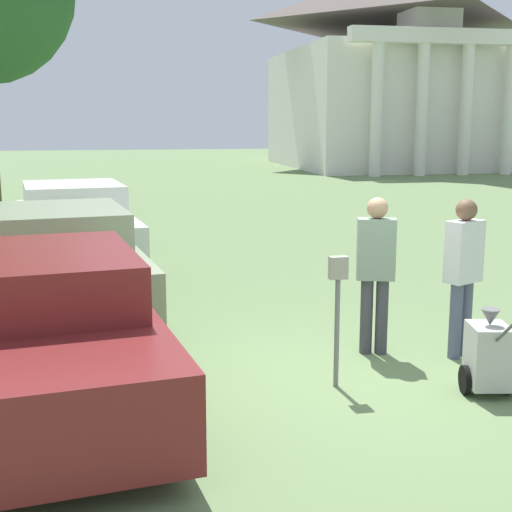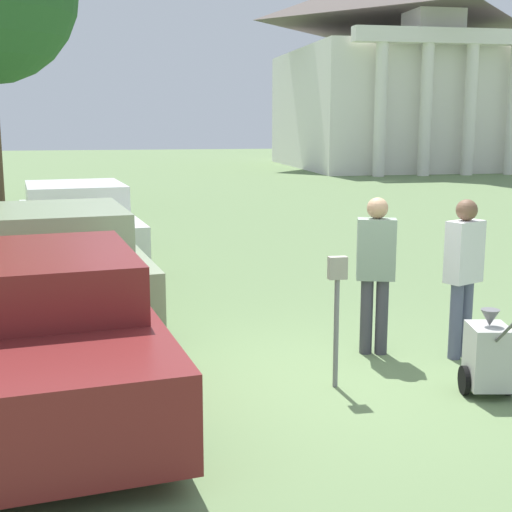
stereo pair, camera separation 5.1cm
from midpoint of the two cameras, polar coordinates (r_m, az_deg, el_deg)
ground_plane at (r=7.39m, az=6.08°, el=-9.87°), size 120.00×120.00×0.00m
parked_car_maroon at (r=7.12m, az=-17.07°, el=-5.45°), size 2.60×5.20×1.42m
parked_car_sage at (r=9.81m, az=-15.52°, el=-0.76°), size 2.48×5.09×1.50m
parked_car_white at (r=13.28m, az=-14.46°, el=2.20°), size 2.50×4.94×1.51m
parking_meter at (r=6.96m, az=6.34°, el=-3.24°), size 0.18×0.09×1.31m
person_worker at (r=8.01m, az=9.37°, el=-0.75°), size 0.47×0.33×1.78m
person_supervisor at (r=8.11m, az=16.08°, el=-0.93°), size 0.47×0.38×1.77m
equipment_cart at (r=7.23m, az=17.88°, el=-7.57°), size 0.51×1.00×1.00m
church at (r=41.97m, az=10.85°, el=14.93°), size 11.51×13.97×22.35m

